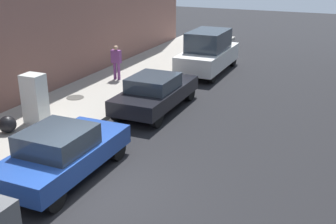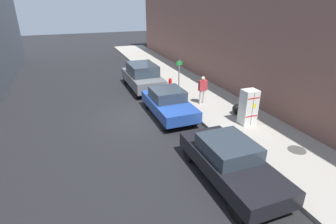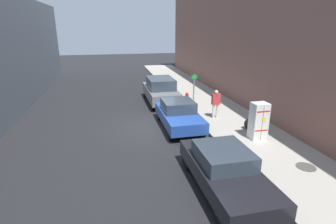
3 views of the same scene
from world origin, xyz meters
The scene contains 8 objects.
ground_plane centered at (0.00, 0.00, 0.00)m, with size 80.00×80.00×0.00m, color black.
discarded_refrigerator centered at (-4.46, 2.95, 1.02)m, with size 0.71×0.61×1.71m.
manhole_cover centered at (-4.84, 5.72, 0.18)m, with size 0.70×0.70×0.02m, color #47443F.
trash_bag centered at (-4.71, 1.83, 0.45)m, with size 0.57×0.57×0.57m, color black.
pedestrian_walking_far centered at (-4.67, 8.81, 1.08)m, with size 0.46×0.22×1.60m.
parked_hatchback_blue centered at (-1.40, 0.37, 0.73)m, with size 1.80×4.07×1.44m.
parked_sedan_dark centered at (-1.40, 6.11, 0.74)m, with size 1.80×4.43×1.41m.
parked_van_white centered at (-1.40, 12.35, 1.04)m, with size 1.91×4.78×2.12m.
Camera 1 is at (5.19, -7.69, 5.57)m, focal length 45.00 mm.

